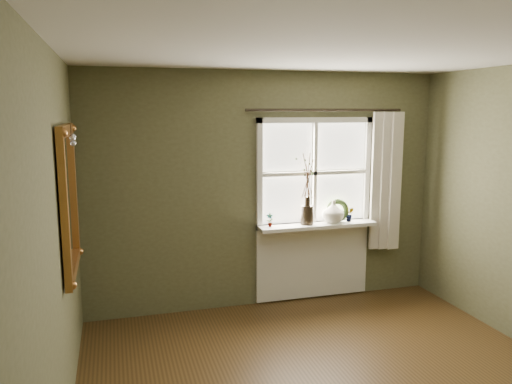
{
  "coord_description": "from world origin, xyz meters",
  "views": [
    {
      "loc": [
        -1.63,
        -2.94,
        2.18
      ],
      "look_at": [
        -0.33,
        1.55,
        1.41
      ],
      "focal_mm": 35.0,
      "sensor_mm": 36.0,
      "label": 1
    }
  ],
  "objects": [
    {
      "name": "ceiling",
      "position": [
        0.0,
        0.0,
        2.6
      ],
      "size": [
        4.5,
        4.5,
        0.0
      ],
      "primitive_type": "plane",
      "color": "silver",
      "rests_on": "ground"
    },
    {
      "name": "wreath",
      "position": [
        0.81,
        2.16,
        1.02
      ],
      "size": [
        0.28,
        0.16,
        0.27
      ],
      "primitive_type": "torus",
      "rotation": [
        1.36,
        0.0,
        -0.17
      ],
      "color": "#2C401C",
      "rests_on": "window_sill"
    },
    {
      "name": "wall_left",
      "position": [
        -2.05,
        0.0,
        1.3
      ],
      "size": [
        0.1,
        4.5,
        2.6
      ],
      "primitive_type": "cube",
      "color": "brown",
      "rests_on": "ground"
    },
    {
      "name": "cream_vase",
      "position": [
        0.74,
        2.12,
        1.05
      ],
      "size": [
        0.28,
        0.28,
        0.25
      ],
      "primitive_type": "imported",
      "rotation": [
        0.0,
        0.0,
        -0.16
      ],
      "color": "beige",
      "rests_on": "window_sill"
    },
    {
      "name": "wall_back",
      "position": [
        0.0,
        2.3,
        1.3
      ],
      "size": [
        4.0,
        0.1,
        2.6
      ],
      "primitive_type": "cube",
      "color": "brown",
      "rests_on": "ground"
    },
    {
      "name": "window_apron",
      "position": [
        0.55,
        2.23,
        0.46
      ],
      "size": [
        1.36,
        0.04,
        0.88
      ],
      "primitive_type": "cube",
      "color": "white",
      "rests_on": "ground"
    },
    {
      "name": "window_sill",
      "position": [
        0.55,
        2.12,
        0.9
      ],
      "size": [
        1.36,
        0.26,
        0.04
      ],
      "primitive_type": "cube",
      "color": "white",
      "rests_on": "wall_back"
    },
    {
      "name": "curtain",
      "position": [
        1.39,
        2.13,
        1.37
      ],
      "size": [
        0.36,
        0.12,
        1.59
      ],
      "primitive_type": "cube",
      "color": "beige",
      "rests_on": "wall_back"
    },
    {
      "name": "curtain_rod",
      "position": [
        0.65,
        2.17,
        2.18
      ],
      "size": [
        1.84,
        0.03,
        0.03
      ],
      "primitive_type": "cylinder",
      "rotation": [
        0.0,
        1.57,
        0.0
      ],
      "color": "black",
      "rests_on": "wall_back"
    },
    {
      "name": "window_frame",
      "position": [
        0.55,
        2.23,
        1.48
      ],
      "size": [
        1.36,
        0.06,
        1.24
      ],
      "color": "white",
      "rests_on": "wall_back"
    },
    {
      "name": "potted_plant_right",
      "position": [
        0.95,
        2.12,
        1.0
      ],
      "size": [
        0.11,
        0.1,
        0.17
      ],
      "primitive_type": "imported",
      "rotation": [
        0.0,
        0.0,
        -0.28
      ],
      "color": "#2C401C",
      "rests_on": "window_sill"
    },
    {
      "name": "gilt_mirror",
      "position": [
        -1.96,
        1.05,
        1.5
      ],
      "size": [
        0.1,
        0.96,
        1.15
      ],
      "color": "white",
      "rests_on": "wall_left"
    },
    {
      "name": "dark_jug",
      "position": [
        0.43,
        2.12,
        1.03
      ],
      "size": [
        0.17,
        0.17,
        0.21
      ],
      "primitive_type": "cylinder",
      "rotation": [
        0.0,
        0.0,
        -0.19
      ],
      "color": "black",
      "rests_on": "window_sill"
    },
    {
      "name": "potted_plant_left",
      "position": [
        -0.01,
        2.12,
        1.0
      ],
      "size": [
        0.09,
        0.07,
        0.15
      ],
      "primitive_type": "imported",
      "rotation": [
        0.0,
        0.0,
        -0.22
      ],
      "color": "#2C401C",
      "rests_on": "window_sill"
    }
  ]
}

